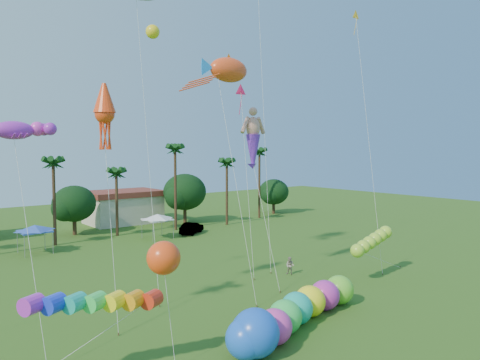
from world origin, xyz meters
TOP-DOWN VIEW (x-y plane):
  - tree_line at (3.57, 44.00)m, footprint 69.46×8.91m
  - buildings_row at (-3.09, 50.00)m, footprint 35.00×7.00m
  - tent_row at (-6.00, 36.33)m, footprint 31.00×4.00m
  - car_b at (13.11, 36.22)m, footprint 4.65×3.83m
  - spectator_b at (9.13, 14.27)m, footprint 0.86×0.94m
  - caterpillar_inflatable at (0.54, 5.25)m, footprint 12.89×5.31m
  - blue_ball at (-4.43, 4.01)m, footprint 2.22×2.22m
  - rainbow_tube at (-10.40, 6.16)m, footprint 8.29×2.97m
  - green_worm at (11.34, 8.77)m, footprint 10.61×2.36m
  - orange_ball_kite at (-8.10, 6.17)m, footprint 1.87×1.87m
  - merman_kite at (5.53, 15.12)m, footprint 2.42×5.12m
  - fish_kite at (2.35, 14.28)m, footprint 5.28×5.95m
  - squid_kite at (-7.20, 15.35)m, footprint 2.04×5.03m
  - lobster_kite at (-13.34, 13.02)m, footprint 4.19×5.65m
  - delta_kite_red at (7.51, 19.16)m, footprint 2.70×4.49m
  - delta_kite_yellow at (16.59, 13.23)m, footprint 1.87×4.51m

SIDE VIEW (x-z plane):
  - car_b at x=13.11m, z-range 0.00..1.49m
  - spectator_b at x=9.13m, z-range 0.00..1.57m
  - caterpillar_inflatable at x=0.54m, z-range -0.21..2.43m
  - blue_ball at x=-4.43m, z-range 0.00..2.22m
  - buildings_row at x=-3.09m, z-range 0.00..4.00m
  - tent_row at x=-6.00m, z-range 2.45..3.05m
  - green_worm at x=11.34m, z-range 1.05..4.50m
  - rainbow_tube at x=-10.40m, z-range 1.57..5.60m
  - tree_line at x=3.57m, z-range -1.22..9.78m
  - orange_ball_kite at x=-8.10m, z-range 2.36..8.82m
  - merman_kite at x=5.53m, z-range 4.57..18.64m
  - lobster_kite at x=-13.34m, z-range 5.70..18.55m
  - squid_kite at x=-7.20m, z-range 5.64..21.15m
  - delta_kite_red at x=7.51m, z-range 7.66..24.70m
  - fish_kite at x=2.35m, z-range 8.03..26.20m
  - delta_kite_yellow at x=16.59m, z-range 10.78..34.80m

